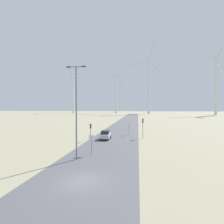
# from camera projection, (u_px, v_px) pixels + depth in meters

# --- Properties ---
(ground_plane) EXTENTS (600.00, 600.00, 0.00)m
(ground_plane) POSITION_uv_depth(u_px,v_px,m) (83.00, 181.00, 15.53)
(ground_plane) COLOR gray
(road_surface) EXTENTS (10.00, 240.00, 0.01)m
(road_surface) POSITION_uv_depth(u_px,v_px,m) (124.00, 126.00, 62.99)
(road_surface) COLOR #47474C
(road_surface) RESTS_ON ground
(streetlamp) EXTENTS (2.65, 0.32, 11.75)m
(streetlamp) POSITION_uv_depth(u_px,v_px,m) (76.00, 103.00, 21.85)
(streetlamp) COLOR slate
(streetlamp) RESTS_ON ground
(stop_sign_near) EXTENTS (0.81, 0.07, 2.73)m
(stop_sign_near) POSITION_uv_depth(u_px,v_px,m) (92.00, 141.00, 24.32)
(stop_sign_near) COLOR slate
(stop_sign_near) RESTS_ON ground
(stop_sign_far) EXTENTS (0.81, 0.07, 2.89)m
(stop_sign_far) POSITION_uv_depth(u_px,v_px,m) (129.00, 126.00, 41.95)
(stop_sign_far) COLOR slate
(stop_sign_far) RESTS_ON ground
(traffic_light_post_near_left) EXTENTS (0.28, 0.34, 3.34)m
(traffic_light_post_near_left) POSITION_uv_depth(u_px,v_px,m) (91.00, 128.00, 34.49)
(traffic_light_post_near_left) COLOR slate
(traffic_light_post_near_left) RESTS_ON ground
(traffic_light_post_near_right) EXTENTS (0.28, 0.34, 4.21)m
(traffic_light_post_near_right) POSITION_uv_depth(u_px,v_px,m) (143.00, 124.00, 37.21)
(traffic_light_post_near_right) COLOR slate
(traffic_light_post_near_right) RESTS_ON ground
(car_approaching) EXTENTS (1.93, 4.16, 1.83)m
(car_approaching) POSITION_uv_depth(u_px,v_px,m) (106.00, 135.00, 36.22)
(car_approaching) COLOR #B7BCC1
(car_approaching) RESTS_ON ground
(wind_turbine_far_left) EXTENTS (35.26, 7.60, 63.78)m
(wind_turbine_far_left) POSITION_uv_depth(u_px,v_px,m) (73.00, 90.00, 207.92)
(wind_turbine_far_left) COLOR silver
(wind_turbine_far_left) RESTS_ON ground
(wind_turbine_left) EXTENTS (29.47, 2.60, 61.81)m
(wind_turbine_left) POSITION_uv_depth(u_px,v_px,m) (116.00, 89.00, 202.14)
(wind_turbine_left) COLOR silver
(wind_turbine_left) RESTS_ON ground
(wind_turbine_center) EXTENTS (34.22, 2.93, 74.35)m
(wind_turbine_center) POSITION_uv_depth(u_px,v_px,m) (149.00, 82.00, 180.73)
(wind_turbine_center) COLOR silver
(wind_turbine_center) RESTS_ON ground
(wind_turbine_right) EXTENTS (29.80, 7.51, 66.87)m
(wind_turbine_right) POSITION_uv_depth(u_px,v_px,m) (216.00, 80.00, 152.55)
(wind_turbine_right) COLOR silver
(wind_turbine_right) RESTS_ON ground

